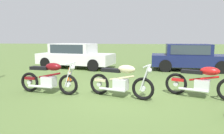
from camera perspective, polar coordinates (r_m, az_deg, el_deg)
The scene contains 7 objects.
ground_plane at distance 6.52m, azimuth 2.97°, elevation -7.38°, with size 120.00×120.00×0.00m, color #567038.
motorcycle_maroon at distance 6.72m, azimuth -17.19°, elevation -2.99°, with size 2.01×0.64×1.02m.
motorcycle_cream at distance 6.01m, azimuth 2.48°, elevation -3.92°, with size 1.97×0.91×1.02m.
motorcycle_red at distance 6.49m, azimuth 23.88°, elevation -3.80°, with size 1.97×1.10×1.02m.
car_white at distance 12.27m, azimuth -10.33°, elevation 3.49°, with size 4.67×2.60×1.43m.
car_navy at distance 11.86m, azimuth 20.69°, elevation 2.95°, with size 4.20×2.09×1.43m.
traffic_cone at distance 8.44m, azimuth -11.83°, elevation -2.10°, with size 0.25×0.25×0.60m.
Camera 1 is at (0.51, -6.27, 1.72)m, focal length 32.84 mm.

